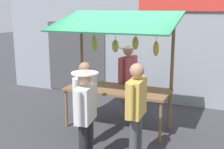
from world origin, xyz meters
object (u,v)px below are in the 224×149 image
Objects in this scene: market_stall at (117,57)px; shopper_in_grey_tee at (85,99)px; vendor_with_sunhat at (128,75)px; shopper_with_ponytail at (136,107)px; shopper_in_striped_shirt at (86,112)px.

market_stall is 1.27m from shopper_in_grey_tee.
vendor_with_sunhat is at bearing 0.05° from shopper_in_grey_tee.
shopper_with_ponytail reaches higher than shopper_in_grey_tee.
shopper_with_ponytail is 1.08m from shopper_in_grey_tee.
shopper_in_striped_shirt is 0.76m from shopper_in_grey_tee.
shopper_with_ponytail reaches higher than shopper_in_striped_shirt.
shopper_with_ponytail is at bearing -67.26° from shopper_in_striped_shirt.
market_stall is 1.46× the size of shopper_with_ponytail.
shopper_in_striped_shirt is at bearing 95.36° from market_stall.
market_stall is at bearing -3.39° from shopper_in_striped_shirt.
shopper_in_striped_shirt reaches higher than shopper_in_grey_tee.
market_stall is 1.53× the size of shopper_in_striped_shirt.
market_stall is 0.90m from vendor_with_sunhat.
market_stall is at bearing 30.28° from shopper_with_ponytail.
market_stall is 1.87m from shopper_in_striped_shirt.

